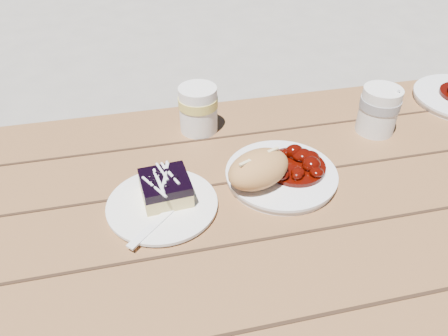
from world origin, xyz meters
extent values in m
cube|color=brown|center=(0.00, 0.00, 0.72)|extent=(2.00, 0.80, 0.05)
cube|color=brown|center=(0.00, 0.65, 0.44)|extent=(1.80, 0.25, 0.04)
cube|color=brown|center=(0.80, 0.65, 0.21)|extent=(0.06, 0.06, 0.42)
cylinder|color=white|center=(0.09, 0.07, 0.76)|extent=(0.22, 0.22, 0.02)
ellipsoid|color=#B78046|center=(0.03, 0.05, 0.80)|extent=(0.15, 0.13, 0.07)
cylinder|color=white|center=(-0.15, 0.04, 0.76)|extent=(0.20, 0.20, 0.01)
cube|color=#E7D17E|center=(-0.14, 0.05, 0.77)|extent=(0.09, 0.09, 0.03)
cube|color=black|center=(-0.14, 0.05, 0.80)|extent=(0.09, 0.09, 0.02)
cylinder|color=white|center=(0.36, 0.19, 0.80)|extent=(0.09, 0.09, 0.11)
cylinder|color=white|center=(-0.04, 0.29, 0.80)|extent=(0.09, 0.09, 0.11)
camera|label=1|loc=(-0.17, -0.56, 1.31)|focal=35.00mm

